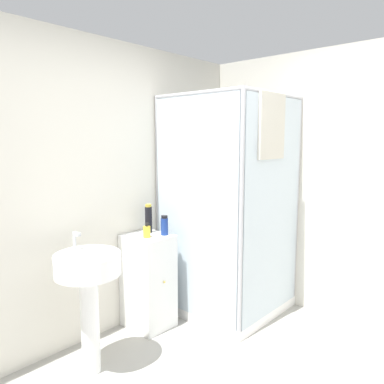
{
  "coord_description": "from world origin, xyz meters",
  "views": [
    {
      "loc": [
        -1.75,
        -0.96,
        1.68
      ],
      "look_at": [
        0.53,
        1.07,
        1.25
      ],
      "focal_mm": 35.0,
      "sensor_mm": 36.0,
      "label": 1
    }
  ],
  "objects_px": {
    "sink": "(88,281)",
    "soap_dispenser": "(147,232)",
    "shampoo_bottle_tall_black": "(149,219)",
    "shampoo_bottle_blue": "(164,226)"
  },
  "relations": [
    {
      "from": "soap_dispenser",
      "to": "shampoo_bottle_blue",
      "type": "distance_m",
      "value": 0.17
    },
    {
      "from": "sink",
      "to": "soap_dispenser",
      "type": "xyz_separation_m",
      "value": [
        0.68,
        0.15,
        0.21
      ]
    },
    {
      "from": "sink",
      "to": "shampoo_bottle_blue",
      "type": "relative_size",
      "value": 5.82
    },
    {
      "from": "sink",
      "to": "shampoo_bottle_tall_black",
      "type": "xyz_separation_m",
      "value": [
        0.81,
        0.27,
        0.28
      ]
    },
    {
      "from": "sink",
      "to": "shampoo_bottle_tall_black",
      "type": "relative_size",
      "value": 3.91
    },
    {
      "from": "sink",
      "to": "soap_dispenser",
      "type": "relative_size",
      "value": 7.86
    },
    {
      "from": "soap_dispenser",
      "to": "shampoo_bottle_blue",
      "type": "relative_size",
      "value": 0.74
    },
    {
      "from": "soap_dispenser",
      "to": "shampoo_bottle_tall_black",
      "type": "relative_size",
      "value": 0.5
    },
    {
      "from": "soap_dispenser",
      "to": "shampoo_bottle_tall_black",
      "type": "xyz_separation_m",
      "value": [
        0.13,
        0.12,
        0.08
      ]
    },
    {
      "from": "shampoo_bottle_tall_black",
      "to": "soap_dispenser",
      "type": "bearing_deg",
      "value": -137.03
    }
  ]
}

